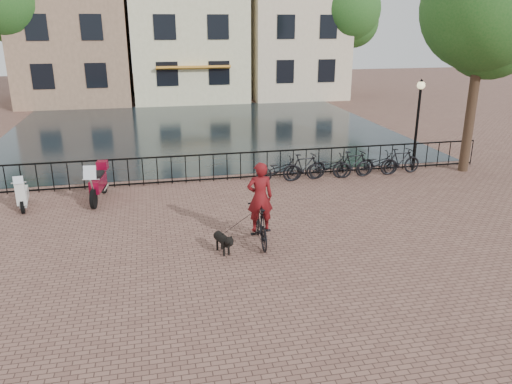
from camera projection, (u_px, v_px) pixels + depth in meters
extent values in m
plane|color=brown|center=(285.00, 287.00, 10.90)|extent=(100.00, 100.00, 0.00)
plane|color=black|center=(200.00, 130.00, 26.90)|extent=(20.00, 20.00, 0.00)
cube|color=black|center=(227.00, 154.00, 17.98)|extent=(20.00, 0.05, 0.05)
cube|color=black|center=(227.00, 178.00, 18.27)|extent=(20.00, 0.05, 0.05)
cube|color=#7E5F49|center=(72.00, 15.00, 35.22)|extent=(7.50, 9.00, 12.00)
cube|color=beige|center=(186.00, 22.00, 36.98)|extent=(8.00, 9.00, 11.00)
cube|color=orange|center=(194.00, 68.00, 33.57)|extent=(5.00, 0.60, 0.15)
cube|color=beige|center=(290.00, 12.00, 38.34)|extent=(7.00, 9.00, 12.50)
cylinder|color=black|center=(15.00, 60.00, 32.67)|extent=(0.36, 0.36, 6.30)
sphere|color=#1B531B|center=(6.00, 1.00, 31.51)|extent=(5.04, 5.04, 5.04)
cylinder|color=black|center=(473.00, 98.00, 18.58)|extent=(0.36, 0.36, 5.60)
sphere|color=#1B531B|center=(485.00, 7.00, 17.55)|extent=(4.48, 4.48, 4.48)
cylinder|color=black|center=(345.00, 58.00, 37.31)|extent=(0.36, 0.36, 5.95)
sphere|color=#1B531B|center=(348.00, 9.00, 36.22)|extent=(4.76, 4.76, 4.76)
cylinder|color=black|center=(416.00, 131.00, 18.85)|extent=(0.10, 0.10, 3.20)
sphere|color=beige|center=(421.00, 85.00, 18.30)|extent=(0.30, 0.30, 0.30)
imported|color=black|center=(260.00, 223.00, 12.89)|extent=(0.59, 1.89, 1.12)
imported|color=#600E11|center=(260.00, 190.00, 12.60)|extent=(0.82, 0.55, 2.20)
imported|color=black|center=(279.00, 170.00, 17.96)|extent=(1.74, 0.68, 0.90)
imported|color=black|center=(304.00, 167.00, 18.13)|extent=(1.70, 0.63, 1.00)
imported|color=black|center=(329.00, 167.00, 18.34)|extent=(1.76, 0.72, 0.90)
imported|color=black|center=(353.00, 164.00, 18.51)|extent=(1.69, 0.59, 1.00)
imported|color=black|center=(377.00, 164.00, 18.72)|extent=(1.74, 0.66, 0.90)
imported|color=black|center=(400.00, 161.00, 18.89)|extent=(1.70, 0.60, 1.00)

